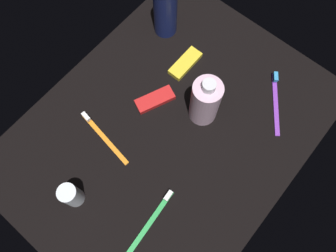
% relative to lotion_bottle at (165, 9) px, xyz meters
% --- Properties ---
extents(ground_plane, '(0.84, 0.64, 0.01)m').
position_rel_lotion_bottle_xyz_m(ground_plane, '(-0.23, -0.21, -0.09)').
color(ground_plane, black).
extents(lotion_bottle, '(0.06, 0.06, 0.20)m').
position_rel_lotion_bottle_xyz_m(lotion_bottle, '(0.00, 0.00, 0.00)').
color(lotion_bottle, navy).
rests_on(lotion_bottle, ground_plane).
extents(bodywash_bottle, '(0.07, 0.07, 0.17)m').
position_rel_lotion_bottle_xyz_m(bodywash_bottle, '(-0.14, -0.25, -0.01)').
color(bodywash_bottle, silver).
rests_on(bodywash_bottle, ground_plane).
extents(deodorant_stick, '(0.04, 0.04, 0.09)m').
position_rel_lotion_bottle_xyz_m(deodorant_stick, '(-0.51, -0.15, -0.05)').
color(deodorant_stick, silver).
rests_on(deodorant_stick, ground_plane).
extents(toothbrush_orange, '(0.04, 0.18, 0.02)m').
position_rel_lotion_bottle_xyz_m(toothbrush_orange, '(-0.36, -0.09, -0.08)').
color(toothbrush_orange, orange).
rests_on(toothbrush_orange, ground_plane).
extents(toothbrush_purple, '(0.15, 0.12, 0.02)m').
position_rel_lotion_bottle_xyz_m(toothbrush_purple, '(0.01, -0.37, -0.08)').
color(toothbrush_purple, purple).
rests_on(toothbrush_purple, ground_plane).
extents(toothbrush_green, '(0.18, 0.03, 0.02)m').
position_rel_lotion_bottle_xyz_m(toothbrush_green, '(-0.43, -0.32, -0.08)').
color(toothbrush_green, green).
rests_on(toothbrush_green, ground_plane).
extents(snack_bar_red, '(0.11, 0.08, 0.01)m').
position_rel_lotion_bottle_xyz_m(snack_bar_red, '(-0.19, -0.13, -0.08)').
color(snack_bar_red, red).
rests_on(snack_bar_red, ground_plane).
extents(snack_bar_yellow, '(0.10, 0.04, 0.01)m').
position_rel_lotion_bottle_xyz_m(snack_bar_yellow, '(-0.06, -0.12, -0.08)').
color(snack_bar_yellow, yellow).
rests_on(snack_bar_yellow, ground_plane).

